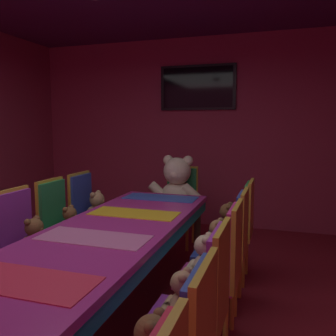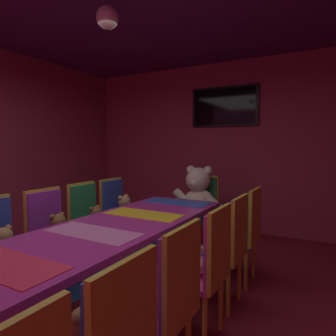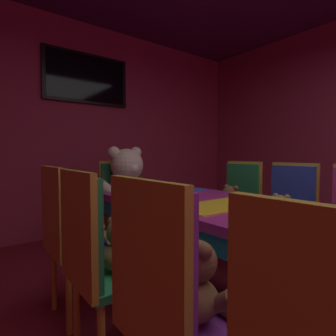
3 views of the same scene
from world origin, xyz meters
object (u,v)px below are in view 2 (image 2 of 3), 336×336
Objects in this scene: teddy_left_2 at (4,248)px; teddy_right_2 at (149,292)px; chair_right_5 at (247,226)px; throne_chair at (202,203)px; banquet_table at (93,243)px; teddy_left_4 at (96,220)px; teddy_right_5 at (233,225)px; chair_right_2 at (170,293)px; teddy_right_4 at (215,240)px; teddy_left_5 at (125,209)px; chair_left_5 at (116,209)px; chair_right_4 at (231,240)px; king_teddy_bear at (198,194)px; teddy_left_3 at (59,231)px; chair_left_4 at (87,216)px; pendant_light at (107,17)px; chair_left_3 at (49,228)px; wall_tv at (224,107)px; teddy_right_3 at (191,258)px; chair_right_3 at (209,260)px.

teddy_right_2 is at bearing -0.47° from teddy_left_2.
throne_chair is at bearing -46.23° from chair_right_5.
banquet_table is 1.09m from teddy_left_4.
teddy_left_4 is at bearing 18.75° from teddy_right_5.
chair_right_5 is 0.15m from teddy_right_5.
teddy_left_2 is 1.40m from teddy_right_2.
teddy_right_4 is at bearing -82.97° from chair_right_2.
teddy_left_5 is 0.35× the size of chair_right_5.
throne_chair is at bearing 46.53° from chair_left_5.
teddy_left_4 is at bearing -1.60° from chair_right_4.
king_teddy_bear reaches higher than teddy_right_2.
chair_right_5 is (1.56, 1.04, 0.01)m from teddy_left_3.
chair_right_4 is 1.00× the size of chair_right_5.
chair_right_4 is 1.00× the size of throne_chair.
throne_chair is at bearing -74.26° from teddy_right_2.
chair_left_4 is (-0.16, 1.10, 0.01)m from teddy_left_2.
chair_left_5 is 2.24m from pendant_light.
chair_left_3 is at bearing 162.18° from banquet_table.
teddy_right_5 is 1.16m from throne_chair.
teddy_left_3 is at bearing 36.27° from teddy_right_5.
teddy_left_4 is 1.42m from king_teddy_bear.
banquet_table is 1.16m from chair_right_4.
teddy_left_5 is at bearing 90.20° from teddy_left_3.
teddy_right_2 is 3.77m from wall_tv.
teddy_left_2 is at bearing 20.92° from teddy_right_3.
chair_left_4 is at bearing -33.03° from chair_right_2.
chair_right_3 reaches higher than teddy_left_4.
teddy_right_5 is (0.02, 1.60, 0.02)m from teddy_right_2.
king_teddy_bear is 3.58× the size of pendant_light.
throne_chair is (0.00, 2.21, -0.06)m from banquet_table.
chair_right_2 is at bearing 89.37° from chair_right_4.
chair_left_4 is at bearing -1.60° from teddy_right_4.
banquet_table reaches higher than teddy_right_4.
wall_tv is (0.70, 1.79, 1.45)m from teddy_left_5.
teddy_left_2 is 2.23m from chair_right_5.
chair_left_5 and throne_chair have the same top height.
chair_right_2 is 3.39× the size of teddy_right_4.
throne_chair is (-0.72, 0.90, 0.01)m from teddy_right_5.
teddy_right_4 is at bearing -19.32° from chair_left_5.
teddy_left_5 is at bearing -49.01° from teddy_right_2.
teddy_right_3 is 1.00× the size of teddy_right_5.
banquet_table is 0.77m from teddy_right_3.
chair_right_4 is at bearing -90.63° from chair_right_2.
teddy_right_5 is at bearing 18.75° from teddy_left_4.
chair_right_5 is at bearing -90.27° from chair_right_3.
wall_tv reaches higher than teddy_left_5.
teddy_left_5 is 1.77m from teddy_right_3.
teddy_right_5 is 0.44× the size of king_teddy_bear.
king_teddy_bear is at bearing -70.02° from chair_right_2.
chair_right_3 reaches higher than teddy_left_2.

